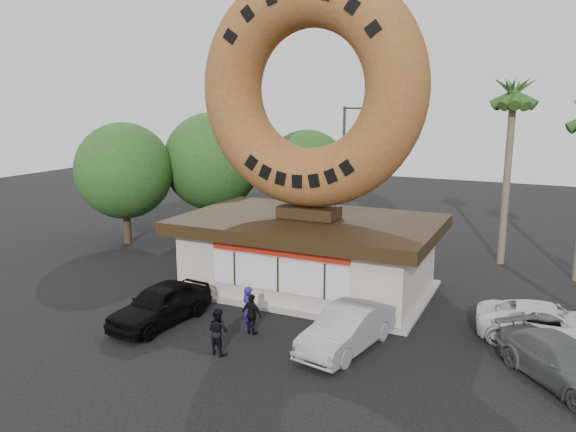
{
  "coord_description": "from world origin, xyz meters",
  "views": [
    {
      "loc": [
        9.5,
        -16.29,
        8.42
      ],
      "look_at": [
        -0.08,
        4.0,
        3.74
      ],
      "focal_mm": 35.0,
      "sensor_mm": 36.0,
      "label": 1
    }
  ],
  "objects_px": {
    "donut_shop": "(309,251)",
    "car_white": "(548,324)",
    "person_left": "(249,309)",
    "person_center": "(218,331)",
    "person_right": "(252,314)",
    "car_grey": "(563,363)",
    "giant_donut": "(310,89)",
    "street_lamp": "(346,165)",
    "car_silver": "(347,329)",
    "car_black": "(160,304)"
  },
  "relations": [
    {
      "from": "person_left",
      "to": "person_center",
      "type": "xyz_separation_m",
      "value": [
        -0.04,
        -2.06,
        -0.07
      ]
    },
    {
      "from": "car_black",
      "to": "donut_shop",
      "type": "bearing_deg",
      "value": 65.44
    },
    {
      "from": "giant_donut",
      "to": "person_center",
      "type": "distance_m",
      "value": 10.9
    },
    {
      "from": "giant_donut",
      "to": "car_grey",
      "type": "xyz_separation_m",
      "value": [
        10.33,
        -4.67,
        -8.17
      ]
    },
    {
      "from": "person_right",
      "to": "person_left",
      "type": "bearing_deg",
      "value": -24.79
    },
    {
      "from": "donut_shop",
      "to": "car_white",
      "type": "distance_m",
      "value": 10.07
    },
    {
      "from": "giant_donut",
      "to": "car_black",
      "type": "distance_m",
      "value": 10.69
    },
    {
      "from": "donut_shop",
      "to": "person_center",
      "type": "relative_size",
      "value": 7.01
    },
    {
      "from": "car_black",
      "to": "car_silver",
      "type": "height_order",
      "value": "car_black"
    },
    {
      "from": "person_center",
      "to": "car_white",
      "type": "bearing_deg",
      "value": -137.09
    },
    {
      "from": "person_center",
      "to": "person_right",
      "type": "height_order",
      "value": "person_center"
    },
    {
      "from": "person_right",
      "to": "car_silver",
      "type": "bearing_deg",
      "value": -160.68
    },
    {
      "from": "donut_shop",
      "to": "person_left",
      "type": "height_order",
      "value": "donut_shop"
    },
    {
      "from": "person_right",
      "to": "car_white",
      "type": "height_order",
      "value": "person_right"
    },
    {
      "from": "giant_donut",
      "to": "car_grey",
      "type": "height_order",
      "value": "giant_donut"
    },
    {
      "from": "car_black",
      "to": "car_white",
      "type": "bearing_deg",
      "value": 24.21
    },
    {
      "from": "person_center",
      "to": "car_grey",
      "type": "relative_size",
      "value": 0.35
    },
    {
      "from": "person_left",
      "to": "person_center",
      "type": "bearing_deg",
      "value": 110.42
    },
    {
      "from": "person_left",
      "to": "car_white",
      "type": "bearing_deg",
      "value": -138.01
    },
    {
      "from": "giant_donut",
      "to": "car_black",
      "type": "bearing_deg",
      "value": -120.32
    },
    {
      "from": "car_white",
      "to": "person_right",
      "type": "bearing_deg",
      "value": 106.04
    },
    {
      "from": "person_left",
      "to": "car_black",
      "type": "height_order",
      "value": "person_left"
    },
    {
      "from": "car_grey",
      "to": "car_white",
      "type": "xyz_separation_m",
      "value": [
        -0.44,
        3.07,
        0.01
      ]
    },
    {
      "from": "person_left",
      "to": "car_silver",
      "type": "distance_m",
      "value": 3.76
    },
    {
      "from": "car_silver",
      "to": "car_black",
      "type": "bearing_deg",
      "value": -162.02
    },
    {
      "from": "donut_shop",
      "to": "car_silver",
      "type": "bearing_deg",
      "value": -54.79
    },
    {
      "from": "car_grey",
      "to": "giant_donut",
      "type": "bearing_deg",
      "value": 114.51
    },
    {
      "from": "giant_donut",
      "to": "street_lamp",
      "type": "height_order",
      "value": "giant_donut"
    },
    {
      "from": "donut_shop",
      "to": "car_white",
      "type": "bearing_deg",
      "value": -9.1
    },
    {
      "from": "car_silver",
      "to": "car_grey",
      "type": "relative_size",
      "value": 0.97
    },
    {
      "from": "car_black",
      "to": "person_right",
      "type": "bearing_deg",
      "value": 14.61
    },
    {
      "from": "person_left",
      "to": "car_black",
      "type": "relative_size",
      "value": 0.39
    },
    {
      "from": "donut_shop",
      "to": "person_center",
      "type": "bearing_deg",
      "value": -91.19
    },
    {
      "from": "car_grey",
      "to": "car_white",
      "type": "bearing_deg",
      "value": 57.08
    },
    {
      "from": "person_center",
      "to": "car_black",
      "type": "relative_size",
      "value": 0.35
    },
    {
      "from": "car_silver",
      "to": "person_left",
      "type": "bearing_deg",
      "value": -167.11
    },
    {
      "from": "donut_shop",
      "to": "person_right",
      "type": "distance_m",
      "value": 5.57
    },
    {
      "from": "car_white",
      "to": "donut_shop",
      "type": "bearing_deg",
      "value": 75.17
    },
    {
      "from": "donut_shop",
      "to": "car_black",
      "type": "height_order",
      "value": "donut_shop"
    },
    {
      "from": "person_left",
      "to": "car_black",
      "type": "distance_m",
      "value": 3.52
    },
    {
      "from": "person_left",
      "to": "car_grey",
      "type": "distance_m",
      "value": 10.46
    },
    {
      "from": "donut_shop",
      "to": "car_white",
      "type": "xyz_separation_m",
      "value": [
        9.88,
        -1.58,
        -1.09
      ]
    },
    {
      "from": "car_black",
      "to": "car_white",
      "type": "relative_size",
      "value": 0.93
    },
    {
      "from": "car_silver",
      "to": "car_white",
      "type": "height_order",
      "value": "car_silver"
    },
    {
      "from": "street_lamp",
      "to": "person_left",
      "type": "height_order",
      "value": "street_lamp"
    },
    {
      "from": "donut_shop",
      "to": "giant_donut",
      "type": "relative_size",
      "value": 1.11
    },
    {
      "from": "giant_donut",
      "to": "street_lamp",
      "type": "distance_m",
      "value": 11.06
    },
    {
      "from": "donut_shop",
      "to": "person_right",
      "type": "bearing_deg",
      "value": -88.7
    },
    {
      "from": "donut_shop",
      "to": "car_grey",
      "type": "bearing_deg",
      "value": -24.26
    },
    {
      "from": "donut_shop",
      "to": "person_left",
      "type": "xyz_separation_m",
      "value": [
        -0.11,
        -5.29,
        -0.9
      ]
    }
  ]
}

